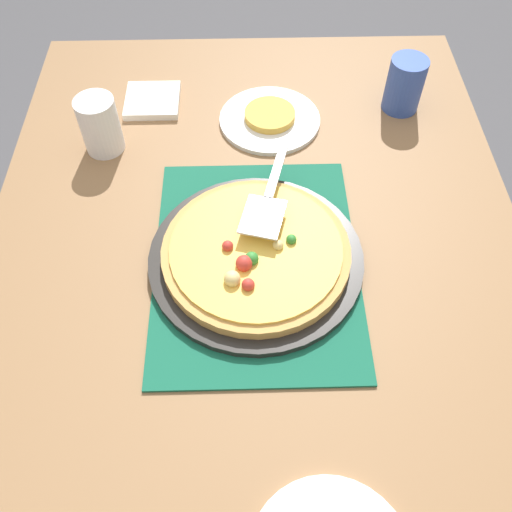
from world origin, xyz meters
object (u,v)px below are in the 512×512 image
cup_far (100,125)px  napkin_stack (153,100)px  cup_near (405,85)px  pizza_server (269,197)px  pizza_pan (256,258)px  plate_near_left (270,120)px  served_slice_left (270,115)px  pizza (256,252)px

cup_far → napkin_stack: size_ratio=1.00×
cup_near → cup_far: size_ratio=1.00×
pizza_server → pizza_pan: bearing=165.2°
plate_near_left → cup_far: bearing=101.9°
served_slice_left → napkin_stack: (0.07, 0.26, -0.01)m
pizza_pan → cup_far: size_ratio=3.17×
pizza_pan → pizza_server: bearing=-14.8°
cup_near → napkin_stack: 0.56m
pizza_pan → pizza: pizza is taller
plate_near_left → served_slice_left: served_slice_left is taller
cup_near → pizza_server: cup_near is taller
pizza_pan → pizza: (-0.00, 0.00, 0.02)m
pizza_pan → pizza_server: (0.09, -0.03, 0.06)m
served_slice_left → plate_near_left: bearing=90.0°
plate_near_left → cup_far: 0.36m
pizza_pan → cup_near: (0.42, -0.33, 0.05)m
served_slice_left → pizza_server: (-0.29, 0.01, 0.05)m
pizza_pan → napkin_stack: pizza_pan is taller
pizza → pizza_server: (0.10, -0.03, 0.04)m
cup_near → served_slice_left: bearing=98.1°
cup_far → cup_near: bearing=-79.8°
pizza_server → served_slice_left: bearing=-2.9°
served_slice_left → cup_near: (0.04, -0.29, 0.04)m
plate_near_left → napkin_stack: size_ratio=1.83×
pizza → pizza_pan: bearing=-22.0°
served_slice_left → cup_far: bearing=101.9°
served_slice_left → napkin_stack: served_slice_left is taller
pizza → cup_near: cup_near is taller
pizza → cup_far: bearing=45.0°
cup_far → pizza_server: cup_far is taller
served_slice_left → cup_near: size_ratio=0.92×
plate_near_left → cup_far: cup_far is taller
pizza → cup_far: cup_far is taller
cup_near → pizza_server: 0.45m
napkin_stack → pizza_server: bearing=-145.1°
pizza_server → cup_far: bearing=57.5°
cup_near → plate_near_left: bearing=98.1°
served_slice_left → cup_far: cup_far is taller
pizza → pizza_server: pizza_server is taller
served_slice_left → cup_near: bearing=-81.9°
pizza_server → napkin_stack: 0.44m
served_slice_left → cup_far: size_ratio=0.92×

